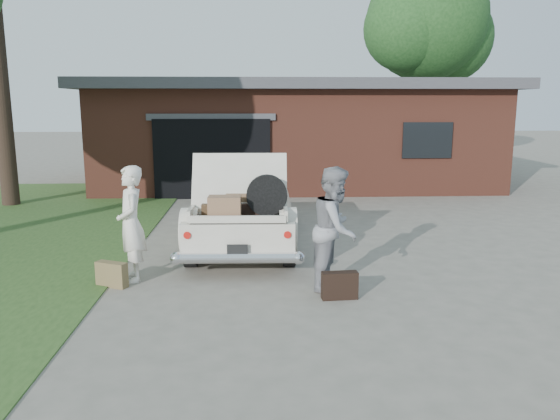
{
  "coord_description": "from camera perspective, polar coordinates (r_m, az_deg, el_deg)",
  "views": [
    {
      "loc": [
        -0.39,
        -7.13,
        2.62
      ],
      "look_at": [
        0.0,
        0.6,
        1.1
      ],
      "focal_mm": 35.0,
      "sensor_mm": 36.0,
      "label": 1
    }
  ],
  "objects": [
    {
      "name": "ground",
      "position": [
        7.6,
        0.23,
        -9.04
      ],
      "size": [
        90.0,
        90.0,
        0.0
      ],
      "primitive_type": "plane",
      "color": "gray",
      "rests_on": "ground"
    },
    {
      "name": "house",
      "position": [
        18.67,
        1.33,
        8.19
      ],
      "size": [
        12.8,
        7.8,
        3.3
      ],
      "color": "brown",
      "rests_on": "ground"
    },
    {
      "name": "tree_right",
      "position": [
        25.38,
        15.23,
        18.04
      ],
      "size": [
        5.9,
        5.13,
        8.68
      ],
      "color": "#38281E",
      "rests_on": "ground"
    },
    {
      "name": "sedan",
      "position": [
        10.26,
        -3.79,
        0.21
      ],
      "size": [
        1.94,
        4.69,
        1.82
      ],
      "rotation": [
        0.0,
        0.0,
        -0.03
      ],
      "color": "silver",
      "rests_on": "ground"
    },
    {
      "name": "woman_left",
      "position": [
        8.37,
        -15.29,
        -1.4
      ],
      "size": [
        0.59,
        0.73,
        1.73
      ],
      "primitive_type": "imported",
      "rotation": [
        0.0,
        0.0,
        -1.25
      ],
      "color": "white",
      "rests_on": "ground"
    },
    {
      "name": "woman_right",
      "position": [
        7.76,
        5.82,
        -1.91
      ],
      "size": [
        0.94,
        1.04,
        1.76
      ],
      "primitive_type": "imported",
      "rotation": [
        0.0,
        0.0,
        1.17
      ],
      "color": "gray",
      "rests_on": "ground"
    },
    {
      "name": "suitcase_left",
      "position": [
        8.31,
        -17.17,
        -6.45
      ],
      "size": [
        0.49,
        0.33,
        0.37
      ],
      "primitive_type": "cube",
      "rotation": [
        0.0,
        0.0,
        -0.43
      ],
      "color": "olive",
      "rests_on": "ground"
    },
    {
      "name": "suitcase_right",
      "position": [
        7.51,
        6.25,
        -7.84
      ],
      "size": [
        0.5,
        0.19,
        0.38
      ],
      "primitive_type": "cube",
      "rotation": [
        0.0,
        0.0,
        0.08
      ],
      "color": "black",
      "rests_on": "ground"
    }
  ]
}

